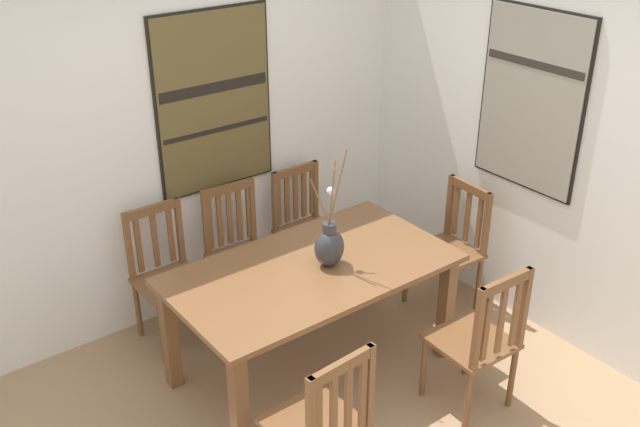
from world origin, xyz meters
name	(u,v)px	position (x,y,z in m)	size (l,w,h in m)	color
wall_back	(167,125)	(0.00, 1.86, 1.35)	(6.40, 0.12, 2.70)	silver
wall_side	(589,145)	(1.86, 0.00, 1.35)	(0.12, 6.40, 2.70)	silver
dining_table	(312,282)	(0.28, 0.68, 0.64)	(1.69, 0.94, 0.75)	brown
centerpiece_vase	(329,245)	(0.38, 0.64, 0.88)	(0.19, 0.20, 0.76)	#333338
chair_0	(167,275)	(-0.25, 1.54, 0.47)	(0.42, 0.42, 0.92)	brown
chair_1	(306,225)	(0.87, 1.54, 0.47)	(0.42, 0.42, 0.90)	brown
chair_2	(240,249)	(0.29, 1.53, 0.48)	(0.44, 0.44, 0.92)	brown
chair_3	(479,339)	(0.83, -0.16, 0.48)	(0.44, 0.44, 0.95)	brown
chair_4	(451,246)	(1.50, 0.69, 0.47)	(0.45, 0.45, 0.91)	brown
chair_5	(323,423)	(-0.28, -0.15, 0.48)	(0.44, 0.44, 0.93)	brown
painting_on_back_wall	(214,102)	(0.32, 1.79, 1.46)	(0.85, 0.05, 1.21)	black
painting_on_side_wall	(532,100)	(1.79, 0.41, 1.54)	(0.05, 0.77, 1.15)	black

